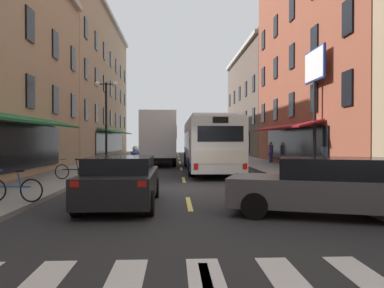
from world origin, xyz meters
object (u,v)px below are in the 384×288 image
object	(u,v)px
bicycle_near	(73,171)
pedestrian_mid	(271,152)
bicycle_mid	(13,189)
billboard_sign	(315,79)
motorcycle_rider	(136,170)
box_truck	(159,138)
street_lamp_twin	(106,120)
sedan_mid	(121,180)
transit_bus	(208,144)
pedestrian_near	(244,150)
sedan_near	(328,187)

from	to	relation	value
bicycle_near	pedestrian_mid	world-z (taller)	pedestrian_mid
bicycle_mid	billboard_sign	bearing A→B (deg)	36.56
billboard_sign	motorcycle_rider	world-z (taller)	billboard_sign
box_truck	pedestrian_mid	world-z (taller)	box_truck
box_truck	bicycle_near	size ratio (longest dim) A/B	4.63
billboard_sign	pedestrian_mid	bearing A→B (deg)	91.35
pedestrian_mid	street_lamp_twin	bearing A→B (deg)	-51.04
box_truck	billboard_sign	bearing A→B (deg)	-42.70
billboard_sign	motorcycle_rider	distance (m)	11.13
sedan_mid	pedestrian_mid	xyz separation A→B (m)	(8.80, 17.18, 0.21)
billboard_sign	sedan_mid	world-z (taller)	billboard_sign
transit_bus	bicycle_mid	size ratio (longest dim) A/B	6.83
billboard_sign	box_truck	distance (m)	12.15
motorcycle_rider	pedestrian_near	xyz separation A→B (m)	(6.91, 13.83, 0.34)
bicycle_mid	bicycle_near	bearing A→B (deg)	89.21
billboard_sign	pedestrian_mid	size ratio (longest dim) A/B	4.18
bicycle_mid	pedestrian_mid	distance (m)	20.87
box_truck	street_lamp_twin	world-z (taller)	street_lamp_twin
transit_bus	sedan_near	xyz separation A→B (m)	(1.77, -13.30, -0.91)
sedan_mid	pedestrian_near	bearing A→B (deg)	68.90
bicycle_near	bicycle_mid	bearing A→B (deg)	-90.79
transit_bus	sedan_near	distance (m)	13.45
box_truck	bicycle_mid	bearing A→B (deg)	-101.36
pedestrian_near	box_truck	bearing A→B (deg)	-154.54
billboard_sign	bicycle_mid	size ratio (longest dim) A/B	3.85
sedan_near	motorcycle_rider	bearing A→B (deg)	132.80
box_truck	pedestrian_near	world-z (taller)	box_truck
pedestrian_near	street_lamp_twin	distance (m)	11.10
box_truck	motorcycle_rider	distance (m)	12.85
transit_bus	bicycle_mid	world-z (taller)	transit_bus
transit_bus	bicycle_mid	xyz separation A→B (m)	(-6.55, -11.65, -1.14)
pedestrian_mid	bicycle_mid	bearing A→B (deg)	-16.36
box_truck	motorcycle_rider	world-z (taller)	box_truck
sedan_mid	bicycle_near	xyz separation A→B (m)	(-2.93, 5.92, -0.23)
billboard_sign	bicycle_mid	distance (m)	15.65
billboard_sign	sedan_mid	bearing A→B (deg)	-135.34
motorcycle_rider	sedan_mid	bearing A→B (deg)	-89.89
billboard_sign	sedan_mid	xyz separation A→B (m)	(-9.00, -8.89, -4.38)
sedan_mid	bicycle_near	distance (m)	6.61
pedestrian_near	pedestrian_mid	world-z (taller)	pedestrian_near
sedan_near	street_lamp_twin	size ratio (longest dim) A/B	0.94
bicycle_mid	pedestrian_mid	xyz separation A→B (m)	(11.82, 17.20, 0.44)
billboard_sign	motorcycle_rider	size ratio (longest dim) A/B	3.17
transit_bus	bicycle_mid	distance (m)	13.41
pedestrian_mid	street_lamp_twin	world-z (taller)	street_lamp_twin
sedan_mid	bicycle_mid	size ratio (longest dim) A/B	2.57
sedan_mid	pedestrian_near	xyz separation A→B (m)	(6.90, 17.89, 0.32)
sedan_near	bicycle_mid	xyz separation A→B (m)	(-8.31, 1.65, -0.23)
transit_bus	sedan_mid	size ratio (longest dim) A/B	2.66
transit_bus	street_lamp_twin	bearing A→B (deg)	169.56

